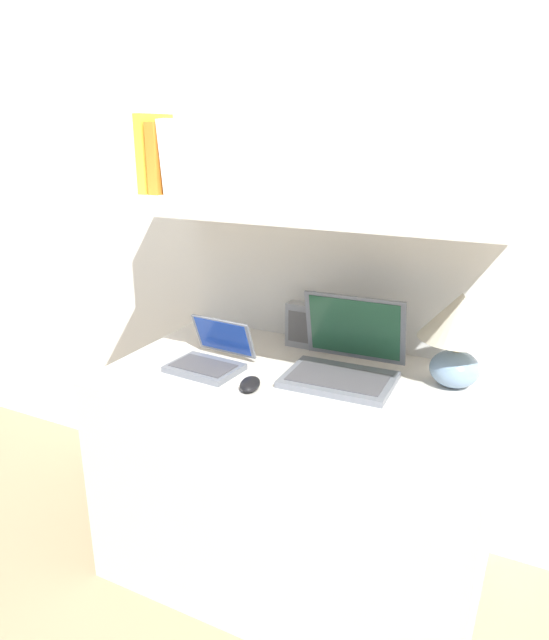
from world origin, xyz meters
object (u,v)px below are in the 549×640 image
Objects in this scene: computer_mouse at (250,384)px; book_orange at (166,158)px; laptop_small at (210,358)px; book_white at (177,157)px; table_lamp at (459,329)px; router_box at (306,325)px; book_yellow at (156,154)px; laptop_large at (344,361)px.

book_orange is at bearing 153.24° from computer_mouse.
book_white reaches higher than laptop_small.
table_lamp is 1.04m from book_white.
computer_mouse is (-0.54, -0.30, -0.17)m from table_lamp.
router_box is 0.77m from book_yellow.
laptop_small is 0.66m from book_white.
book_white is at bearing -174.75° from table_lamp.
router_box is 0.64× the size of book_yellow.
book_orange is (-0.64, 0.00, 0.60)m from laptop_large.
book_orange is 0.04m from book_white.
computer_mouse is at bearing -90.87° from router_box.
book_yellow is at bearing 155.34° from computer_mouse.
table_lamp is 1.24× the size of book_white.
laptop_small is 0.67m from book_orange.
router_box is (0.01, 0.40, 0.06)m from computer_mouse.
table_lamp is 0.78m from laptop_small.
table_lamp is 1.31× the size of book_orange.
laptop_small reaches higher than computer_mouse.
router_box is (0.20, 0.32, 0.05)m from laptop_small.
book_yellow is 0.04m from book_orange.
router_box is at bearing 21.66° from book_yellow.
laptop_large is 0.29m from router_box.
laptop_small is 0.38m from router_box.
book_orange is at bearing 180.00° from book_white.
table_lamp is 2.64× the size of computer_mouse.
book_orange reaches higher than laptop_large.
router_box reaches higher than laptop_small.
computer_mouse is at bearing -29.32° from book_white.
book_orange reaches higher than router_box.
book_orange is (-0.23, 0.13, 0.62)m from laptop_small.
book_orange is (0.04, 0.00, -0.01)m from book_yellow.
computer_mouse is (0.20, -0.08, -0.02)m from laptop_small.
book_yellow is (-0.46, 0.21, 0.65)m from computer_mouse.
laptop_large is 1.43× the size of laptop_small.
book_white is at bearing 150.68° from computer_mouse.
laptop_large reaches higher than router_box.
table_lamp is 1.12m from book_yellow.
laptop_small is 0.70m from book_yellow.
table_lamp reaches higher than laptop_small.
book_orange reaches higher than computer_mouse.
book_white is (-0.18, 0.13, 0.62)m from laptop_small.
table_lamp is at bearing 5.02° from book_orange.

